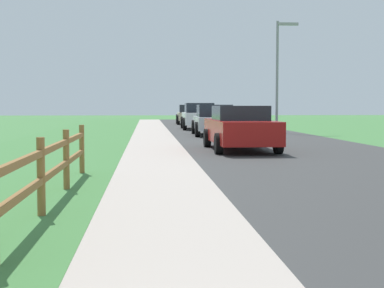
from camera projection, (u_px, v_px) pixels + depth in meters
name	position (u px, v px, depth m)	size (l,w,h in m)	color
ground_plane	(176.00, 139.00, 25.34)	(120.00, 120.00, 0.00)	#427C3F
road_asphalt	(248.00, 136.00, 27.60)	(7.00, 66.00, 0.01)	#373737
curb_concrete	(110.00, 137.00, 27.10)	(6.00, 66.00, 0.01)	#B6A79C
grass_verge	(77.00, 137.00, 26.98)	(5.00, 66.00, 0.00)	#427C3F
rail_fence	(21.00, 182.00, 6.56)	(0.11, 12.42, 1.06)	olive
parked_suv_red	(240.00, 128.00, 19.19)	(2.08, 4.98, 1.47)	maroon
parked_car_silver	(214.00, 120.00, 28.68)	(2.13, 4.95, 1.50)	#B7BABF
parked_car_white	(199.00, 116.00, 36.01)	(2.19, 4.93, 1.61)	white
parked_car_beige	(190.00, 114.00, 45.48)	(2.22, 4.76, 1.51)	#C6B793
street_lamp	(279.00, 66.00, 31.02)	(1.17, 0.20, 5.93)	gray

